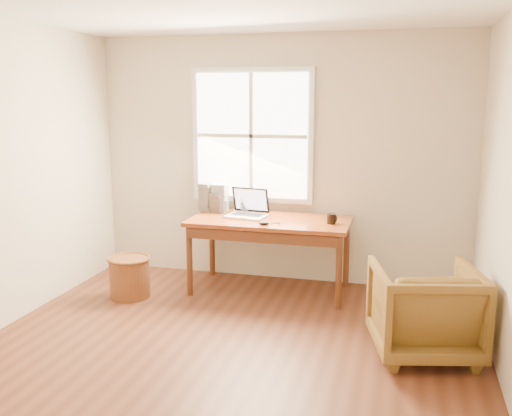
{
  "coord_description": "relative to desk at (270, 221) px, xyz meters",
  "views": [
    {
      "loc": [
        1.3,
        -3.64,
        1.97
      ],
      "look_at": [
        -0.11,
        1.65,
        0.89
      ],
      "focal_mm": 40.0,
      "sensor_mm": 36.0,
      "label": 1
    }
  ],
  "objects": [
    {
      "name": "cd_stack_b",
      "position": [
        -0.62,
        0.19,
        0.13
      ],
      "size": [
        0.16,
        0.15,
        0.21
      ],
      "primitive_type": "cube",
      "rotation": [
        0.0,
        0.0,
        -0.26
      ],
      "color": "#252429",
      "rests_on": "desk"
    },
    {
      "name": "laptop",
      "position": [
        -0.25,
        0.02,
        0.16
      ],
      "size": [
        0.42,
        0.44,
        0.28
      ],
      "primitive_type": null,
      "rotation": [
        0.0,
        0.0,
        -0.15
      ],
      "color": "silver",
      "rests_on": "desk"
    },
    {
      "name": "wicker_stool",
      "position": [
        -1.3,
        -0.54,
        -0.53
      ],
      "size": [
        0.41,
        0.41,
        0.39
      ],
      "primitive_type": "cylinder",
      "rotation": [
        0.0,
        0.0,
        -0.03
      ],
      "color": "brown",
      "rests_on": "room_shell"
    },
    {
      "name": "cd_stack_a",
      "position": [
        -0.6,
        0.22,
        0.17
      ],
      "size": [
        0.16,
        0.14,
        0.3
      ],
      "primitive_type": "cube",
      "rotation": [
        0.0,
        0.0,
        -0.04
      ],
      "color": "silver",
      "rests_on": "desk"
    },
    {
      "name": "coffee_mug",
      "position": [
        0.62,
        -0.05,
        0.07
      ],
      "size": [
        0.09,
        0.09,
        0.1
      ],
      "primitive_type": "cylinder",
      "rotation": [
        0.0,
        0.0,
        0.03
      ],
      "color": "black",
      "rests_on": "desk"
    },
    {
      "name": "armchair",
      "position": [
        1.49,
        -1.13,
        -0.37
      ],
      "size": [
        0.92,
        0.94,
        0.71
      ],
      "primitive_type": "imported",
      "rotation": [
        0.0,
        0.0,
        3.38
      ],
      "color": "brown",
      "rests_on": "room_shell"
    },
    {
      "name": "room_shell",
      "position": [
        -0.02,
        -1.64,
        0.59
      ],
      "size": [
        4.04,
        4.54,
        2.64
      ],
      "color": "brown",
      "rests_on": "ground"
    },
    {
      "name": "cd_stack_d",
      "position": [
        -0.31,
        0.29,
        0.12
      ],
      "size": [
        0.19,
        0.18,
        0.19
      ],
      "primitive_type": "cube",
      "rotation": [
        0.0,
        0.0,
        0.34
      ],
      "color": "silver",
      "rests_on": "desk"
    },
    {
      "name": "mouse",
      "position": [
        0.01,
        -0.27,
        0.04
      ],
      "size": [
        0.11,
        0.08,
        0.03
      ],
      "primitive_type": "ellipsoid",
      "rotation": [
        0.0,
        0.0,
        0.19
      ],
      "color": "black",
      "rests_on": "desk"
    },
    {
      "name": "cd_stack_c",
      "position": [
        -0.75,
        0.22,
        0.17
      ],
      "size": [
        0.16,
        0.15,
        0.3
      ],
      "primitive_type": "cube",
      "rotation": [
        0.0,
        0.0,
        -0.33
      ],
      "color": "#999BA5",
      "rests_on": "desk"
    },
    {
      "name": "desk",
      "position": [
        0.0,
        0.0,
        0.0
      ],
      "size": [
        1.6,
        0.8,
        0.04
      ],
      "primitive_type": "cube",
      "color": "brown",
      "rests_on": "room_shell"
    }
  ]
}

